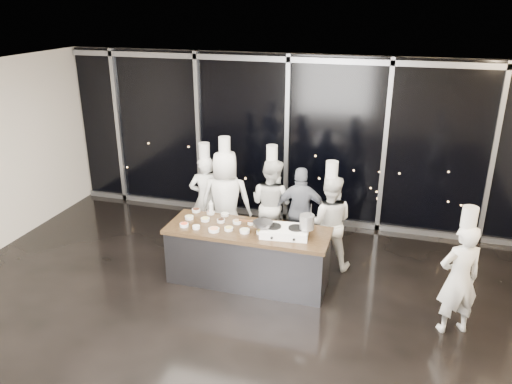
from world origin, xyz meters
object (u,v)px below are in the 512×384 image
(chef_side, at_px, (459,278))
(chef_center, at_px, (271,203))
(chef_far_left, at_px, (206,198))
(stock_pot, at_px, (307,222))
(demo_counter, at_px, (248,255))
(stove, at_px, (285,231))
(frying_pan, at_px, (262,223))
(chef_right, at_px, (329,222))
(guest, at_px, (301,211))
(chef_left, at_px, (226,201))

(chef_side, bearing_deg, chef_center, -53.70)
(chef_far_left, relative_size, chef_side, 1.03)
(chef_side, bearing_deg, stock_pot, -34.63)
(demo_counter, relative_size, stove, 3.39)
(frying_pan, bearing_deg, chef_far_left, 131.20)
(stock_pot, distance_m, chef_center, 1.56)
(stove, bearing_deg, chef_right, 52.83)
(stove, xyz_separation_m, chef_right, (0.52, 0.87, -0.17))
(stove, bearing_deg, chef_center, 106.22)
(stock_pot, distance_m, chef_right, 0.94)
(stove, bearing_deg, guest, 83.54)
(stove, bearing_deg, demo_counter, 168.73)
(demo_counter, xyz_separation_m, chef_center, (0.04, 1.24, 0.37))
(stove, height_order, chef_right, chef_right)
(demo_counter, relative_size, frying_pan, 4.64)
(guest, bearing_deg, frying_pan, 68.06)
(stock_pot, bearing_deg, chef_center, 124.07)
(demo_counter, relative_size, chef_right, 1.36)
(guest, distance_m, chef_side, 2.84)
(stove, height_order, frying_pan, frying_pan)
(frying_pan, relative_size, chef_center, 0.29)
(demo_counter, height_order, chef_side, chef_side)
(guest, xyz_separation_m, chef_right, (0.52, -0.33, 0.03))
(stove, relative_size, frying_pan, 1.37)
(demo_counter, bearing_deg, chef_side, -7.72)
(stove, height_order, guest, guest)
(chef_far_left, xyz_separation_m, chef_right, (2.24, -0.35, -0.02))
(stock_pot, height_order, chef_left, chef_left)
(chef_far_left, bearing_deg, chef_left, 131.98)
(chef_left, xyz_separation_m, chef_side, (3.64, -1.34, -0.11))
(stock_pot, xyz_separation_m, chef_side, (2.06, -0.37, -0.35))
(chef_far_left, distance_m, chef_left, 0.52)
(stove, xyz_separation_m, frying_pan, (-0.33, -0.04, 0.10))
(frying_pan, bearing_deg, chef_side, -13.01)
(guest, distance_m, chef_right, 0.62)
(demo_counter, height_order, chef_right, chef_right)
(demo_counter, bearing_deg, stock_pot, -1.68)
(chef_left, relative_size, chef_center, 1.09)
(demo_counter, bearing_deg, guest, 63.52)
(chef_center, xyz_separation_m, chef_side, (2.91, -1.64, -0.03))
(guest, bearing_deg, chef_far_left, -8.04)
(chef_center, bearing_deg, chef_left, 43.39)
(chef_left, height_order, chef_side, chef_left)
(stove, xyz_separation_m, chef_left, (-1.26, 0.99, -0.06))
(chef_left, xyz_separation_m, chef_right, (1.78, -0.12, -0.11))
(chef_left, bearing_deg, guest, 177.07)
(frying_pan, distance_m, stock_pot, 0.65)
(frying_pan, relative_size, stock_pot, 2.54)
(chef_far_left, xyz_separation_m, chef_side, (4.09, -1.58, -0.02))
(stove, bearing_deg, stock_pot, -2.47)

